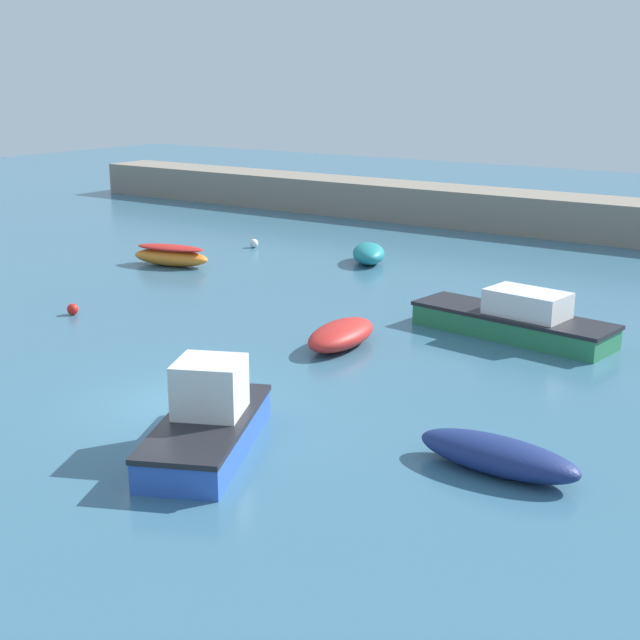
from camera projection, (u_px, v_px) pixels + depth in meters
ground_plane at (182, 407)px, 22.46m from camera, size 120.00×120.00×0.20m
harbor_breakwater at (571, 217)px, 44.86m from camera, size 63.32×3.36×1.98m
cabin_cruiser_white at (208, 421)px, 19.52m from camera, size 3.65×5.04×1.98m
rowboat_with_red_cover at (171, 255)px, 38.14m from camera, size 3.73×1.91×0.90m
rowboat_white_midwater at (369, 253)px, 38.64m from camera, size 2.60×3.02×0.86m
rowboat_blue_near at (341, 335)px, 26.91m from camera, size 1.74×3.31×0.77m
motorboat_grey_hull at (516, 319)px, 27.87m from camera, size 6.68×2.69×1.54m
open_tender_yellow at (498, 455)px, 18.50m from camera, size 3.60×1.33×0.74m
mooring_buoy_red at (73, 309)px, 30.51m from camera, size 0.39×0.39×0.39m
mooring_buoy_white at (254, 243)px, 42.10m from camera, size 0.41×0.41×0.41m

